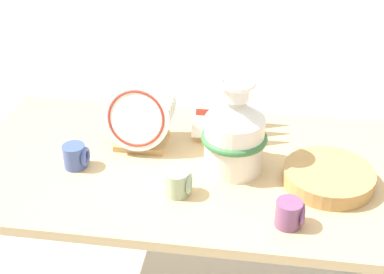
% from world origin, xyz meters
% --- Properties ---
extents(display_table, '(1.57, 0.82, 0.71)m').
position_xyz_m(display_table, '(0.00, 0.00, 0.63)').
color(display_table, tan).
rests_on(display_table, ground_plane).
extents(ceramic_vase, '(0.22, 0.22, 0.33)m').
position_xyz_m(ceramic_vase, '(0.14, 0.00, 0.85)').
color(ceramic_vase, white).
rests_on(ceramic_vase, display_table).
extents(dish_rack_round_plates, '(0.24, 0.20, 0.26)m').
position_xyz_m(dish_rack_round_plates, '(-0.20, 0.10, 0.82)').
color(dish_rack_round_plates, tan).
rests_on(dish_rack_round_plates, display_table).
extents(dish_rack_square_plates, '(0.20, 0.19, 0.22)m').
position_xyz_m(dish_rack_square_plates, '(0.07, 0.22, 0.78)').
color(dish_rack_square_plates, tan).
rests_on(dish_rack_square_plates, display_table).
extents(wicker_charger_stack, '(0.30, 0.30, 0.05)m').
position_xyz_m(wicker_charger_stack, '(0.46, -0.05, 0.73)').
color(wicker_charger_stack, tan).
rests_on(wicker_charger_stack, display_table).
extents(mug_sage_glaze, '(0.09, 0.08, 0.08)m').
position_xyz_m(mug_sage_glaze, '(-0.02, -0.17, 0.75)').
color(mug_sage_glaze, '#9EB28E').
rests_on(mug_sage_glaze, display_table).
extents(mug_cobalt_glaze, '(0.09, 0.08, 0.08)m').
position_xyz_m(mug_cobalt_glaze, '(-0.39, -0.07, 0.75)').
color(mug_cobalt_glaze, '#42569E').
rests_on(mug_cobalt_glaze, display_table).
extents(mug_plum_glaze, '(0.09, 0.08, 0.08)m').
position_xyz_m(mug_plum_glaze, '(0.33, -0.28, 0.75)').
color(mug_plum_glaze, '#7A4770').
rests_on(mug_plum_glaze, display_table).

